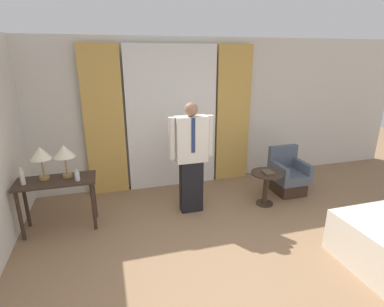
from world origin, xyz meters
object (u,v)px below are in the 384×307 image
(bottle_near_edge, at_px, (22,177))
(side_table, at_px, (266,183))
(person, at_px, (191,155))
(book, at_px, (268,172))
(table_lamp_right, at_px, (64,152))
(armchair, at_px, (288,176))
(table_lamp_left, at_px, (41,154))
(bottle_by_lamp, at_px, (77,176))
(desk, at_px, (57,189))

(bottle_near_edge, height_order, side_table, bottle_near_edge)
(person, height_order, book, person)
(person, distance_m, book, 1.31)
(table_lamp_right, height_order, person, person)
(armchair, bearing_deg, book, -151.35)
(table_lamp_left, relative_size, book, 2.25)
(table_lamp_right, height_order, book, table_lamp_right)
(armchair, height_order, book, armchair)
(table_lamp_right, distance_m, bottle_by_lamp, 0.38)
(table_lamp_left, height_order, person, person)
(table_lamp_right, bearing_deg, person, -3.15)
(bottle_by_lamp, relative_size, book, 0.78)
(table_lamp_right, distance_m, book, 3.10)
(table_lamp_right, relative_size, bottle_by_lamp, 2.90)
(table_lamp_left, height_order, book, table_lamp_left)
(book, bearing_deg, person, 171.92)
(desk, distance_m, side_table, 3.20)
(bottle_near_edge, distance_m, side_table, 3.61)
(table_lamp_right, xyz_separation_m, side_table, (3.04, -0.25, -0.73))
(table_lamp_right, bearing_deg, table_lamp_left, 180.00)
(desk, xyz_separation_m, armchair, (3.81, 0.13, -0.31))
(armchair, relative_size, book, 3.97)
(person, relative_size, side_table, 3.06)
(bottle_by_lamp, distance_m, book, 2.91)
(table_lamp_right, bearing_deg, book, -5.18)
(table_lamp_left, relative_size, table_lamp_right, 1.00)
(desk, height_order, armchair, armchair)
(armchair, distance_m, side_table, 0.70)
(person, bearing_deg, bottle_by_lamp, -177.11)
(table_lamp_right, relative_size, armchair, 0.57)
(table_lamp_right, bearing_deg, bottle_near_edge, -167.09)
(bottle_by_lamp, bearing_deg, person, 2.89)
(bottle_near_edge, relative_size, side_table, 0.44)
(person, bearing_deg, book, -8.08)
(bottle_near_edge, xyz_separation_m, armchair, (4.20, 0.18, -0.55))
(book, bearing_deg, armchair, 28.65)
(book, bearing_deg, table_lamp_right, 174.82)
(table_lamp_left, relative_size, person, 0.27)
(bottle_by_lamp, relative_size, person, 0.09)
(side_table, bearing_deg, book, -80.26)
(desk, bearing_deg, bottle_near_edge, -172.83)
(side_table, bearing_deg, table_lamp_left, 175.72)
(bottle_near_edge, bearing_deg, desk, 7.17)
(table_lamp_right, height_order, side_table, table_lamp_right)
(desk, bearing_deg, armchair, 2.03)
(bottle_by_lamp, height_order, side_table, bottle_by_lamp)
(bottle_near_edge, relative_size, book, 1.21)
(bottle_by_lamp, height_order, armchair, bottle_by_lamp)
(person, bearing_deg, bottle_near_edge, -179.41)
(table_lamp_right, xyz_separation_m, armchair, (3.66, 0.06, -0.81))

